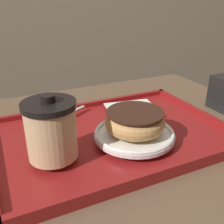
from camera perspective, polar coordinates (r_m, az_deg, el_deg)
The scene contains 7 objects.
cafe_table at distance 0.70m, azimuth 1.80°, elevation -17.44°, with size 0.84×0.70×0.73m.
serving_tray at distance 0.58m, azimuth -0.00°, elevation -5.10°, with size 0.50×0.34×0.02m.
napkin_paper at distance 0.67m, azimuth 4.39°, elevation 0.70°, with size 0.14×0.13×0.00m.
coffee_cup_front at distance 0.47m, azimuth -13.10°, elevation -3.70°, with size 0.09×0.09×0.12m.
plate_with_chocolate_donut at distance 0.54m, azimuth 5.24°, elevation -4.63°, with size 0.17×0.17×0.01m.
donut_chocolate_glazed at distance 0.53m, azimuth 5.36°, elevation -1.91°, with size 0.12×0.12×0.04m.
spoon at distance 0.61m, azimuth -13.21°, elevation -1.99°, with size 0.14×0.09×0.01m.
Camera 1 is at (-0.24, -0.47, 1.02)m, focal length 42.00 mm.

